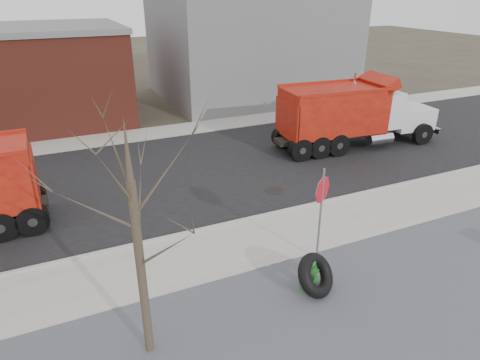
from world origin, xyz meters
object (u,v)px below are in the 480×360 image
truck_tire (316,275)px  stop_sign (322,200)px  dump_truck_red_a (352,112)px  fire_hydrant (310,275)px

truck_tire → stop_sign: bearing=54.2°
truck_tire → dump_truck_red_a: dump_truck_red_a is taller
stop_sign → fire_hydrant: bearing=-138.3°
fire_hydrant → dump_truck_red_a: bearing=41.8°
stop_sign → dump_truck_red_a: bearing=41.2°
fire_hydrant → dump_truck_red_a: (7.68, 8.42, 1.27)m
fire_hydrant → stop_sign: bearing=42.3°
fire_hydrant → truck_tire: size_ratio=0.65×
stop_sign → dump_truck_red_a: (6.80, 7.44, -0.23)m
truck_tire → fire_hydrant: bearing=106.9°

